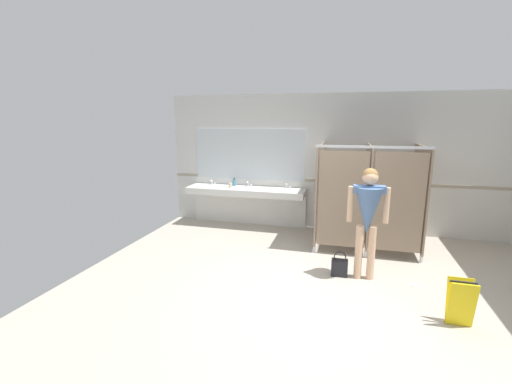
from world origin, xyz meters
TOP-DOWN VIEW (x-y plane):
  - ground_plane at (0.00, 0.00)m, footprint 7.28×6.01m
  - wall_back at (0.00, 2.76)m, footprint 7.28×0.12m
  - wall_back_tile_band at (0.00, 2.70)m, footprint 7.28×0.01m
  - vanity_counter at (-1.86, 2.48)m, footprint 2.59×0.60m
  - mirror_panel at (-1.86, 2.69)m, footprint 2.49×0.02m
  - bathroom_stalls at (0.65, 1.76)m, footprint 1.82×1.48m
  - person_standing at (0.58, 0.41)m, footprint 0.58×0.44m
  - handbag at (0.23, 0.40)m, footprint 0.24×0.13m
  - soap_dispenser at (-2.17, 2.56)m, footprint 0.07×0.07m
  - paper_cup at (-2.18, 2.32)m, footprint 0.07×0.07m
  - wet_floor_sign at (1.59, -0.56)m, footprint 0.28×0.19m
  - floor_drain_cover at (1.28, 0.38)m, footprint 0.14×0.14m

SIDE VIEW (x-z plane):
  - ground_plane at x=0.00m, z-range -0.10..0.00m
  - floor_drain_cover at x=1.28m, z-range 0.00..0.01m
  - handbag at x=0.23m, z-range -0.06..0.33m
  - wet_floor_sign at x=1.59m, z-range 0.01..0.56m
  - vanity_counter at x=-1.86m, z-range 0.15..1.13m
  - paper_cup at x=-2.18m, z-range 0.87..0.98m
  - soap_dispenser at x=-2.17m, z-range 0.85..1.03m
  - bathroom_stalls at x=0.65m, z-range 0.05..1.96m
  - person_standing at x=0.58m, z-range 0.22..1.88m
  - wall_back_tile_band at x=0.00m, z-range 1.02..1.08m
  - wall_back at x=0.00m, z-range 0.00..2.85m
  - mirror_panel at x=-1.86m, z-range 1.02..2.13m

